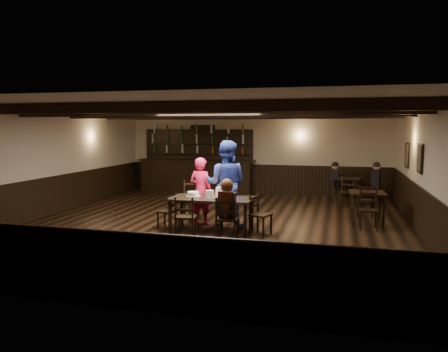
% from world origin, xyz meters
% --- Properties ---
extents(ground, '(10.00, 10.00, 0.00)m').
position_xyz_m(ground, '(0.00, 0.00, 0.00)').
color(ground, black).
rests_on(ground, ground).
extents(room_shell, '(9.02, 10.02, 2.71)m').
position_xyz_m(room_shell, '(0.01, 0.04, 1.75)').
color(room_shell, beige).
rests_on(room_shell, ground).
extents(dining_table, '(1.78, 0.90, 0.75)m').
position_xyz_m(dining_table, '(0.10, -0.75, 0.68)').
color(dining_table, black).
rests_on(dining_table, ground).
extents(chair_near_left, '(0.46, 0.44, 0.88)m').
position_xyz_m(chair_near_left, '(-0.25, -1.50, 0.51)').
color(chair_near_left, black).
rests_on(chair_near_left, ground).
extents(chair_near_right, '(0.45, 0.43, 0.91)m').
position_xyz_m(chair_near_right, '(0.64, -1.55, 0.53)').
color(chair_near_right, black).
rests_on(chair_near_right, ground).
extents(chair_end_left, '(0.39, 0.40, 0.79)m').
position_xyz_m(chair_end_left, '(-0.88, -0.75, 0.46)').
color(chair_end_left, black).
rests_on(chair_end_left, ground).
extents(chair_end_right, '(0.49, 0.51, 0.86)m').
position_xyz_m(chair_end_right, '(1.12, -0.74, 0.50)').
color(chair_end_right, black).
rests_on(chair_end_right, ground).
extents(chair_far_pushed, '(0.62, 0.62, 0.97)m').
position_xyz_m(chair_far_pushed, '(-0.71, 0.38, 0.57)').
color(chair_far_pushed, black).
rests_on(chair_far_pushed, ground).
extents(woman_pink, '(0.64, 0.50, 1.58)m').
position_xyz_m(woman_pink, '(-0.35, -0.10, 0.79)').
color(woman_pink, '#FF153E').
rests_on(woman_pink, ground).
extents(man_blue, '(0.99, 0.79, 1.98)m').
position_xyz_m(man_blue, '(0.28, -0.20, 0.99)').
color(man_blue, navy).
rests_on(man_blue, ground).
extents(seated_person, '(0.34, 0.51, 0.83)m').
position_xyz_m(seated_person, '(0.64, -1.49, 0.83)').
color(seated_person, black).
rests_on(seated_person, ground).
extents(cake, '(0.32, 0.32, 0.10)m').
position_xyz_m(cake, '(-0.35, -0.66, 0.80)').
color(cake, white).
rests_on(cake, dining_table).
extents(plate_stack_a, '(0.18, 0.18, 0.17)m').
position_xyz_m(plate_stack_a, '(0.09, -0.84, 0.84)').
color(plate_stack_a, white).
rests_on(plate_stack_a, dining_table).
extents(plate_stack_b, '(0.19, 0.19, 0.22)m').
position_xyz_m(plate_stack_b, '(0.26, -0.65, 0.86)').
color(plate_stack_b, white).
rests_on(plate_stack_b, dining_table).
extents(tea_light, '(0.05, 0.05, 0.06)m').
position_xyz_m(tea_light, '(0.10, -0.61, 0.78)').
color(tea_light, '#A5A8AD').
rests_on(tea_light, dining_table).
extents(salt_shaker, '(0.04, 0.04, 0.10)m').
position_xyz_m(salt_shaker, '(0.41, -0.82, 0.80)').
color(salt_shaker, silver).
rests_on(salt_shaker, dining_table).
extents(pepper_shaker, '(0.04, 0.04, 0.09)m').
position_xyz_m(pepper_shaker, '(0.57, -0.84, 0.80)').
color(pepper_shaker, '#A5A8AD').
rests_on(pepper_shaker, dining_table).
extents(drink_glass, '(0.06, 0.06, 0.10)m').
position_xyz_m(drink_glass, '(0.42, -0.63, 0.80)').
color(drink_glass, silver).
rests_on(drink_glass, dining_table).
extents(menu_red, '(0.39, 0.32, 0.00)m').
position_xyz_m(menu_red, '(0.56, -0.80, 0.75)').
color(menu_red, maroon).
rests_on(menu_red, dining_table).
extents(menu_blue, '(0.34, 0.30, 0.00)m').
position_xyz_m(menu_blue, '(0.67, -0.66, 0.75)').
color(menu_blue, '#0D1342').
rests_on(menu_blue, dining_table).
extents(bar_counter, '(4.11, 0.70, 2.20)m').
position_xyz_m(bar_counter, '(-2.04, 4.72, 0.73)').
color(bar_counter, black).
rests_on(bar_counter, ground).
extents(back_table_a, '(0.85, 0.85, 0.75)m').
position_xyz_m(back_table_a, '(3.43, 0.99, 0.65)').
color(back_table_a, black).
rests_on(back_table_a, ground).
extents(back_table_b, '(0.94, 0.94, 0.75)m').
position_xyz_m(back_table_b, '(3.00, 3.82, 0.65)').
color(back_table_b, black).
rests_on(back_table_b, ground).
extents(bg_patron_left, '(0.23, 0.37, 0.77)m').
position_xyz_m(bg_patron_left, '(2.66, 3.86, 0.85)').
color(bg_patron_left, black).
rests_on(bg_patron_left, ground).
extents(bg_patron_right, '(0.31, 0.42, 0.78)m').
position_xyz_m(bg_patron_right, '(3.86, 3.92, 0.86)').
color(bg_patron_right, black).
rests_on(bg_patron_right, ground).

